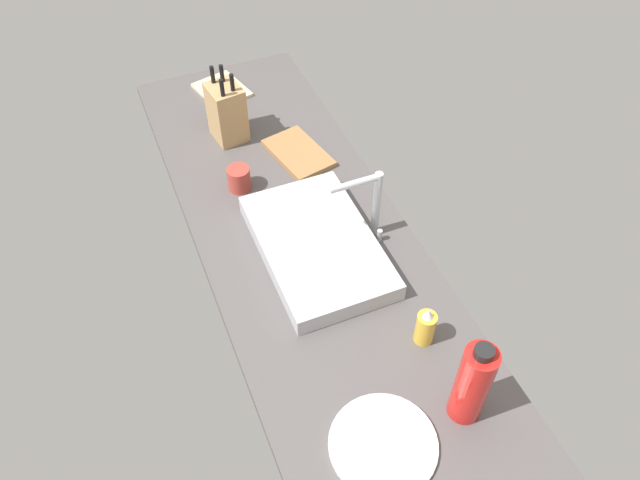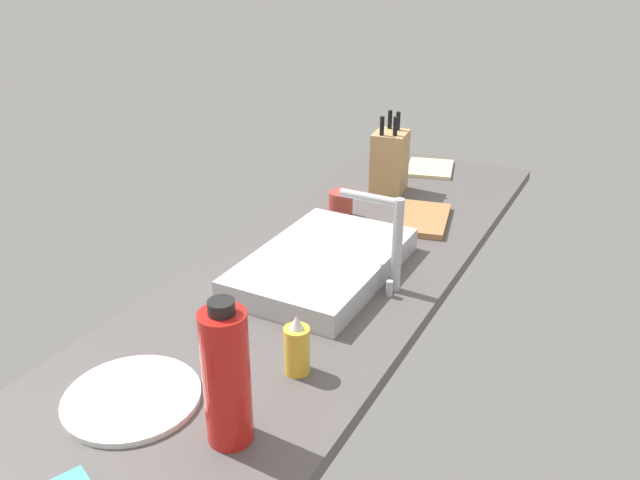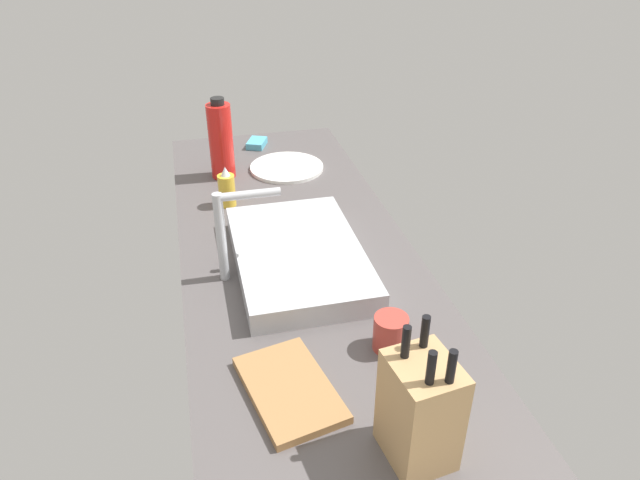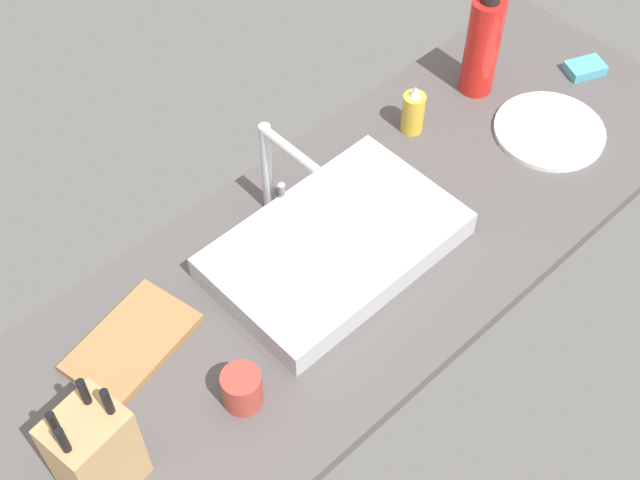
# 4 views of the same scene
# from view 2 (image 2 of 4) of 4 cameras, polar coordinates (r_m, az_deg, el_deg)

# --- Properties ---
(countertop_slab) EXTENTS (1.99, 0.62, 0.04)m
(countertop_slab) POSITION_cam_2_polar(r_m,az_deg,el_deg) (1.69, 0.63, -2.79)
(countertop_slab) COLOR #514C4C
(countertop_slab) RESTS_ON ground
(sink_basin) EXTENTS (0.50, 0.31, 0.06)m
(sink_basin) POSITION_cam_2_polar(r_m,az_deg,el_deg) (1.63, 0.29, -2.08)
(sink_basin) COLOR #B7BABF
(sink_basin) RESTS_ON countertop_slab
(faucet) EXTENTS (0.05, 0.16, 0.23)m
(faucet) POSITION_cam_2_polar(r_m,az_deg,el_deg) (1.52, 6.04, 0.51)
(faucet) COLOR #B7BABF
(faucet) RESTS_ON countertop_slab
(knife_block) EXTENTS (0.13, 0.12, 0.26)m
(knife_block) POSITION_cam_2_polar(r_m,az_deg,el_deg) (2.14, 6.11, 6.83)
(knife_block) COLOR tan
(knife_block) RESTS_ON countertop_slab
(cutting_board) EXTENTS (0.27, 0.20, 0.02)m
(cutting_board) POSITION_cam_2_polar(r_m,az_deg,el_deg) (1.95, 8.88, 1.84)
(cutting_board) COLOR #9E7042
(cutting_board) RESTS_ON countertop_slab
(soap_bottle) EXTENTS (0.05, 0.05, 0.13)m
(soap_bottle) POSITION_cam_2_polar(r_m,az_deg,el_deg) (1.27, -2.03, -9.42)
(soap_bottle) COLOR gold
(soap_bottle) RESTS_ON countertop_slab
(water_bottle) EXTENTS (0.08, 0.08, 0.27)m
(water_bottle) POSITION_cam_2_polar(r_m,az_deg,el_deg) (1.09, -8.18, -11.73)
(water_bottle) COLOR red
(water_bottle) RESTS_ON countertop_slab
(dinner_plate) EXTENTS (0.25, 0.25, 0.01)m
(dinner_plate) POSITION_cam_2_polar(r_m,az_deg,el_deg) (1.27, -16.13, -13.13)
(dinner_plate) COLOR white
(dinner_plate) RESTS_ON countertop_slab
(dish_towel) EXTENTS (0.23, 0.20, 0.01)m
(dish_towel) POSITION_cam_2_polar(r_m,az_deg,el_deg) (2.40, 9.60, 6.21)
(dish_towel) COLOR beige
(dish_towel) RESTS_ON countertop_slab
(coffee_mug) EXTENTS (0.07, 0.07, 0.08)m
(coffee_mug) POSITION_cam_2_polar(r_m,az_deg,el_deg) (1.95, 1.82, 3.15)
(coffee_mug) COLOR #B23D33
(coffee_mug) RESTS_ON countertop_slab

